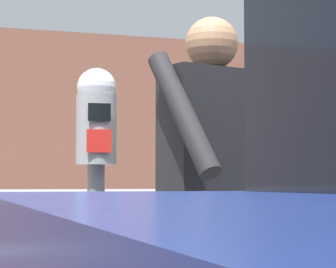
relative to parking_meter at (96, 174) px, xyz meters
name	(u,v)px	position (x,y,z in m)	size (l,w,h in m)	color
parking_meter	(96,174)	(0.00, 0.00, 0.00)	(0.16, 0.17, 1.49)	slate
pedestrian_at_meter	(213,184)	(0.56, 0.14, -0.04)	(0.63, 0.63, 1.78)	slate
background_railing	(65,226)	(0.28, 2.50, -0.36)	(24.06, 0.06, 0.98)	gray
backdrop_wall	(38,168)	(0.28, 4.15, 0.11)	(32.00, 0.50, 2.62)	brown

